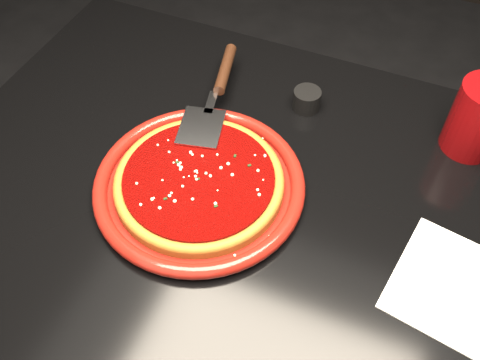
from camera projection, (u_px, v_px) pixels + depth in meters
name	position (u px, v px, depth m)	size (l,w,h in m)	color
table	(267.00, 307.00, 1.16)	(1.20, 0.80, 0.75)	black
plate	(199.00, 185.00, 0.88)	(0.35, 0.35, 0.03)	maroon
pizza_crust	(199.00, 183.00, 0.88)	(0.28, 0.28, 0.01)	brown
pizza_crust_rim	(199.00, 180.00, 0.87)	(0.28, 0.28, 0.02)	brown
pizza_sauce	(199.00, 178.00, 0.87)	(0.25, 0.25, 0.01)	#660402
parmesan_dusting	(199.00, 176.00, 0.86)	(0.24, 0.24, 0.01)	beige
basil_flecks	(199.00, 176.00, 0.86)	(0.22, 0.22, 0.00)	black
pizza_server	(215.00, 94.00, 0.97)	(0.09, 0.31, 0.02)	silver
cup	(479.00, 118.00, 0.90)	(0.10, 0.10, 0.13)	maroon
napkin_a	(458.00, 289.00, 0.77)	(0.18, 0.18, 0.00)	white
ramekin	(307.00, 100.00, 1.00)	(0.05, 0.05, 0.04)	black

